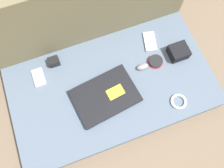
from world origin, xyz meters
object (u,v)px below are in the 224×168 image
object	(u,v)px
computer_mouse	(143,67)
speaker_puck	(156,61)
phone_black	(150,41)
charger_brick	(54,62)
camera_pouch	(178,52)
phone_silver	(39,77)
laptop	(105,96)

from	to	relation	value
computer_mouse	speaker_puck	size ratio (longest dim) A/B	0.86
computer_mouse	speaker_puck	world-z (taller)	computer_mouse
phone_black	charger_brick	bearing A→B (deg)	-172.26
speaker_puck	phone_black	xyz separation A→B (m)	(0.02, 0.13, -0.00)
phone_black	camera_pouch	size ratio (longest dim) A/B	1.32
computer_mouse	charger_brick	world-z (taller)	charger_brick
phone_black	phone_silver	bearing A→B (deg)	-166.61
laptop	speaker_puck	world-z (taller)	laptop
computer_mouse	phone_black	size ratio (longest dim) A/B	0.52
computer_mouse	camera_pouch	xyz separation A→B (m)	(0.22, 0.01, 0.02)
laptop	phone_black	xyz separation A→B (m)	(0.36, 0.22, -0.01)
speaker_puck	camera_pouch	distance (m)	0.14
phone_silver	charger_brick	size ratio (longest dim) A/B	1.87
laptop	camera_pouch	size ratio (longest dim) A/B	3.51
laptop	camera_pouch	bearing A→B (deg)	3.46
camera_pouch	phone_black	bearing A→B (deg)	132.05
phone_silver	charger_brick	world-z (taller)	charger_brick
speaker_puck	phone_silver	size ratio (longest dim) A/B	0.75
laptop	charger_brick	bearing A→B (deg)	117.61
laptop	charger_brick	size ratio (longest dim) A/B	6.23
phone_black	camera_pouch	distance (m)	0.18
charger_brick	laptop	bearing A→B (deg)	-54.62
laptop	phone_silver	bearing A→B (deg)	135.43
camera_pouch	charger_brick	world-z (taller)	camera_pouch
laptop	computer_mouse	world-z (taller)	laptop
speaker_puck	camera_pouch	world-z (taller)	camera_pouch
phone_silver	phone_black	world-z (taller)	phone_black
charger_brick	phone_black	bearing A→B (deg)	-6.37
speaker_puck	charger_brick	world-z (taller)	charger_brick
phone_silver	phone_black	size ratio (longest dim) A/B	0.80
phone_silver	charger_brick	bearing A→B (deg)	26.35
phone_silver	charger_brick	xyz separation A→B (m)	(0.11, 0.05, 0.02)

